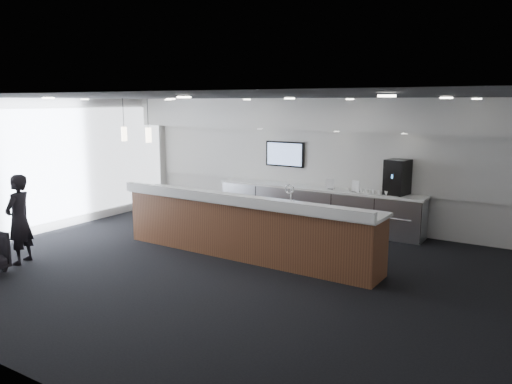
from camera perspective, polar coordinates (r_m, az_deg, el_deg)
The scene contains 25 objects.
ground at distance 8.93m, azimuth -3.26°, elevation -8.84°, with size 10.00×10.00×0.00m, color black.
ceiling at distance 8.44m, azimuth -3.47°, elevation 10.80°, with size 10.00×8.00×0.02m, color black.
back_wall at distance 12.01m, azimuth 7.73°, elevation 3.38°, with size 10.00×0.02×3.00m, color silver.
left_wall at distance 12.12m, azimuth -23.08°, elevation 2.72°, with size 0.02×8.00×3.00m, color silver.
soffit_bulkhead at distance 11.52m, azimuth 6.94°, elevation 8.85°, with size 10.00×0.90×0.70m, color silver.
alcove_panel at distance 11.97m, azimuth 7.68°, elevation 3.84°, with size 9.80×0.06×1.40m, color silver.
window_blinds_wall at distance 12.09m, azimuth -22.97°, elevation 2.71°, with size 0.04×7.36×2.55m, color white.
back_credenza at distance 11.85m, azimuth 6.90°, elevation -1.70°, with size 5.06×0.66×0.95m.
wall_tv at distance 12.35m, azimuth 3.32°, elevation 4.35°, with size 1.05×0.08×0.62m.
pendant_left at distance 10.60m, azimuth -11.59°, elevation 6.44°, with size 0.12×0.12×0.30m, color #F9E5C2.
pendant_right at distance 11.09m, azimuth -14.23°, elevation 6.49°, with size 0.12×0.12×0.30m, color #F9E5C2.
ceiling_can_lights at distance 8.44m, azimuth -3.47°, elevation 10.59°, with size 7.00×5.00×0.02m, color white, non-canonical shape.
service_counter at distance 9.51m, azimuth -1.26°, elevation -4.01°, with size 5.43×1.02×1.49m.
coffee_machine at distance 11.13m, azimuth 15.86°, elevation 1.65°, with size 0.52×0.60×0.76m.
info_sign_left at distance 11.54m, azimuth 8.47°, elevation 0.93°, with size 0.17×0.02×0.24m, color white.
info_sign_right at distance 11.24m, azimuth 11.31°, elevation 0.63°, with size 0.19×0.02×0.26m, color white.
lounge_guest at distance 10.03m, azimuth -25.46°, elevation -2.83°, with size 0.60×0.39×1.64m, color black.
cup_0 at distance 11.01m, azimuth 15.41°, elevation -0.17°, with size 0.10×0.10×0.09m, color white.
cup_1 at distance 11.05m, azimuth 14.72°, elevation -0.10°, with size 0.10×0.10×0.09m, color white.
cup_2 at distance 11.09m, azimuth 14.03°, elevation -0.03°, with size 0.10×0.10×0.09m, color white.
cup_3 at distance 11.13m, azimuth 13.34°, elevation 0.04°, with size 0.10×0.10×0.09m, color white.
cup_4 at distance 11.18m, azimuth 12.66°, elevation 0.10°, with size 0.10×0.10×0.09m, color white.
cup_5 at distance 11.22m, azimuth 11.99°, elevation 0.17°, with size 0.10×0.10×0.09m, color white.
cup_6 at distance 11.27m, azimuth 11.32°, elevation 0.24°, with size 0.10×0.10×0.09m, color white.
cup_7 at distance 11.32m, azimuth 10.66°, elevation 0.30°, with size 0.10×0.10×0.09m, color white.
Camera 1 is at (4.88, -6.88, 2.92)m, focal length 35.00 mm.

